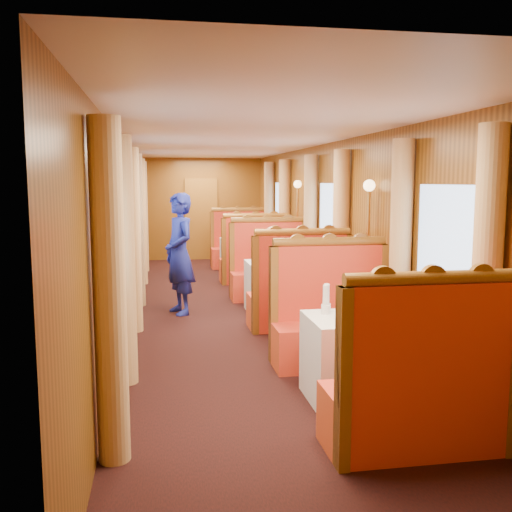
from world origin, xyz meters
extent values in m
cube|color=#915F21|center=(0.00, 5.97, 1.00)|extent=(0.80, 0.04, 2.00)
cube|color=white|center=(0.75, -3.50, 0.38)|extent=(1.05, 0.72, 0.75)
cube|color=red|center=(0.75, -4.45, 0.23)|extent=(1.30, 0.55, 0.45)
cube|color=red|center=(0.75, -4.67, 0.85)|extent=(1.30, 0.12, 0.80)
cylinder|color=#915F21|center=(0.75, -4.67, 1.29)|extent=(1.23, 0.10, 0.10)
cube|color=red|center=(0.75, -2.55, 0.23)|extent=(1.30, 0.55, 0.45)
cube|color=red|center=(0.75, -2.33, 0.85)|extent=(1.30, 0.12, 0.80)
cylinder|color=#915F21|center=(0.75, -2.33, 1.29)|extent=(1.23, 0.10, 0.10)
cube|color=white|center=(0.75, 0.00, 0.38)|extent=(1.05, 0.72, 0.75)
cube|color=red|center=(0.75, -0.95, 0.23)|extent=(1.30, 0.55, 0.45)
cube|color=red|center=(0.75, -1.17, 0.85)|extent=(1.30, 0.12, 0.80)
cylinder|color=#915F21|center=(0.75, -1.17, 1.29)|extent=(1.23, 0.10, 0.10)
cube|color=red|center=(0.75, 0.95, 0.23)|extent=(1.30, 0.55, 0.45)
cube|color=red|center=(0.75, 1.17, 0.85)|extent=(1.30, 0.12, 0.80)
cylinder|color=#915F21|center=(0.75, 1.17, 1.29)|extent=(1.23, 0.10, 0.10)
cube|color=white|center=(0.75, 3.50, 0.38)|extent=(1.05, 0.72, 0.75)
cube|color=red|center=(0.75, 2.55, 0.23)|extent=(1.30, 0.55, 0.45)
cube|color=red|center=(0.75, 2.33, 0.85)|extent=(1.30, 0.12, 0.80)
cylinder|color=#915F21|center=(0.75, 2.33, 1.29)|extent=(1.23, 0.10, 0.10)
cube|color=red|center=(0.75, 4.45, 0.23)|extent=(1.30, 0.55, 0.45)
cube|color=red|center=(0.75, 4.67, 0.85)|extent=(1.30, 0.12, 0.80)
cylinder|color=#915F21|center=(0.75, 4.67, 1.29)|extent=(1.23, 0.10, 0.10)
cube|color=silver|center=(0.67, -3.56, 0.76)|extent=(0.39, 0.33, 0.01)
cylinder|color=white|center=(1.09, -3.60, 0.76)|extent=(0.23, 0.23, 0.01)
cylinder|color=white|center=(0.41, -3.35, 0.79)|extent=(0.08, 0.08, 0.08)
cylinder|color=white|center=(0.41, -3.35, 0.92)|extent=(0.05, 0.05, 0.18)
cylinder|color=white|center=(0.43, -3.29, 0.79)|extent=(0.08, 0.08, 0.08)
cylinder|color=white|center=(0.43, -3.29, 0.92)|extent=(0.05, 0.05, 0.18)
cylinder|color=silver|center=(0.72, -0.02, 0.82)|extent=(0.06, 0.06, 0.14)
cylinder|color=silver|center=(0.77, 3.52, 0.82)|extent=(0.06, 0.06, 0.14)
cylinder|color=tan|center=(-1.38, -4.28, 1.18)|extent=(0.22, 0.22, 2.35)
cylinder|color=tan|center=(-1.38, -2.72, 1.18)|extent=(0.22, 0.22, 2.35)
cylinder|color=tan|center=(1.38, -4.28, 1.18)|extent=(0.22, 0.22, 2.35)
cylinder|color=tan|center=(1.38, -2.72, 1.18)|extent=(0.22, 0.22, 2.35)
cylinder|color=tan|center=(-1.38, -0.78, 1.18)|extent=(0.22, 0.22, 2.35)
cylinder|color=tan|center=(-1.38, 0.78, 1.18)|extent=(0.22, 0.22, 2.35)
cylinder|color=tan|center=(1.38, -0.78, 1.18)|extent=(0.22, 0.22, 2.35)
cylinder|color=tan|center=(1.38, 0.78, 1.18)|extent=(0.22, 0.22, 2.35)
cylinder|color=tan|center=(-1.38, 2.72, 1.18)|extent=(0.22, 0.22, 2.35)
cylinder|color=tan|center=(-1.38, 4.28, 1.18)|extent=(0.22, 0.22, 2.35)
cylinder|color=tan|center=(1.38, 2.72, 1.18)|extent=(0.22, 0.22, 2.35)
cylinder|color=tan|center=(1.38, 4.28, 1.18)|extent=(0.22, 0.22, 2.35)
cylinder|color=#BF8C3F|center=(-1.40, -1.75, 0.93)|extent=(0.04, 0.04, 1.85)
sphere|color=#FFD18C|center=(-1.40, -1.75, 1.88)|extent=(0.14, 0.14, 0.14)
cylinder|color=#BF8C3F|center=(1.40, -1.75, 0.93)|extent=(0.04, 0.04, 1.85)
sphere|color=#FFD18C|center=(1.40, -1.75, 1.88)|extent=(0.14, 0.14, 0.14)
cylinder|color=#BF8C3F|center=(-1.40, 1.75, 0.93)|extent=(0.04, 0.04, 1.85)
sphere|color=#FFD18C|center=(-1.40, 1.75, 1.88)|extent=(0.14, 0.14, 0.14)
cylinder|color=#BF8C3F|center=(1.40, 1.75, 0.93)|extent=(0.04, 0.04, 1.85)
sphere|color=#FFD18C|center=(1.40, 1.75, 1.88)|extent=(0.14, 0.14, 0.14)
imported|color=navy|center=(-0.76, 0.12, 0.88)|extent=(0.62, 0.75, 1.77)
cube|color=beige|center=(0.75, 0.81, 0.75)|extent=(0.40, 0.24, 0.55)
sphere|color=tan|center=(0.75, 0.81, 1.11)|extent=(0.20, 0.20, 0.20)
cube|color=beige|center=(0.75, 0.64, 0.52)|extent=(0.36, 0.30, 0.14)
camera|label=1|loc=(-1.04, -8.15, 1.93)|focal=40.00mm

